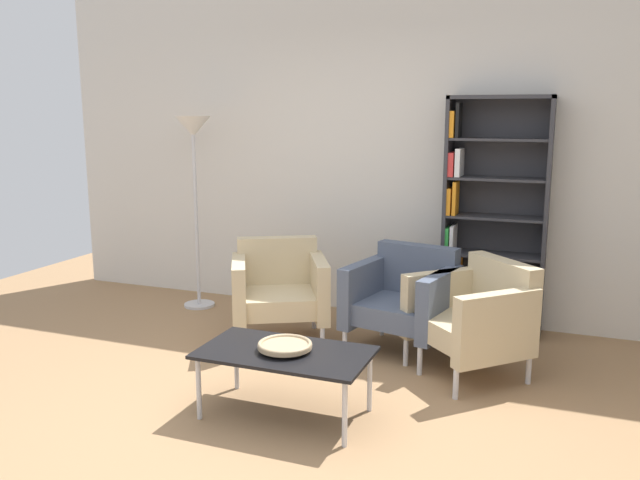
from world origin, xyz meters
name	(u,v)px	position (x,y,z in m)	size (l,w,h in m)	color
ground_plane	(265,432)	(0.00, 0.00, 0.00)	(8.32, 8.32, 0.00)	#9E7751
plaster_back_panel	(386,150)	(0.00, 2.46, 1.45)	(6.40, 0.12, 2.90)	silver
bookshelf_tall	(488,218)	(0.92, 2.25, 0.94)	(0.80, 0.30, 1.90)	#333338
coffee_table_low	(285,356)	(0.02, 0.24, 0.37)	(1.00, 0.56, 0.40)	black
decorative_bowl	(285,345)	(0.02, 0.24, 0.43)	(0.32, 0.32, 0.05)	tan
armchair_spare_guest	(404,298)	(0.42, 1.53, 0.41)	(0.83, 0.79, 0.78)	#4C566B
armchair_near_window	(279,288)	(-0.57, 1.43, 0.41)	(0.93, 0.90, 0.78)	#C6B289
armchair_corner_red	(475,315)	(0.97, 1.28, 0.41)	(0.95, 0.95, 0.78)	#C6B289
floor_lamp_torchiere	(194,149)	(-1.64, 1.98, 1.45)	(0.32, 0.32, 1.74)	silver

